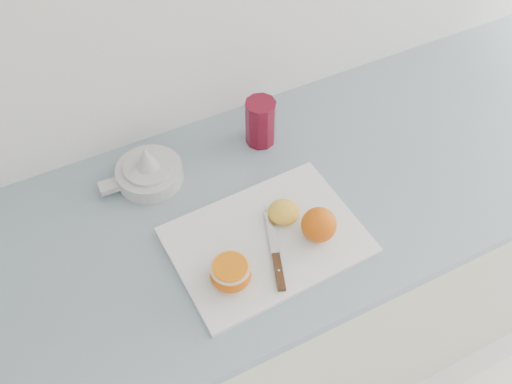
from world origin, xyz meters
TOP-DOWN VIEW (x-y plane):
  - counter at (-0.04, 1.70)m, footprint 2.49×0.64m
  - cutting_board at (-0.07, 1.60)m, footprint 0.40×0.29m
  - whole_orange at (0.03, 1.56)m, footprint 0.07×0.07m
  - half_orange at (-0.18, 1.54)m, footprint 0.08×0.08m
  - squeezed_shell at (-0.01, 1.63)m, footprint 0.07×0.07m
  - paring_knife at (-0.08, 1.53)m, footprint 0.08×0.19m
  - citrus_juicer at (-0.22, 1.87)m, footprint 0.19×0.15m
  - red_tumbler at (0.06, 1.87)m, footprint 0.07×0.07m

SIDE VIEW (x-z plane):
  - counter at x=-0.04m, z-range 0.00..0.89m
  - cutting_board at x=-0.07m, z-range 0.89..0.90m
  - paring_knife at x=-0.08m, z-range 0.90..0.91m
  - squeezed_shell at x=-0.01m, z-range 0.90..0.93m
  - citrus_juicer at x=-0.22m, z-range 0.87..0.97m
  - half_orange at x=-0.18m, z-range 0.90..0.95m
  - whole_orange at x=0.03m, z-range 0.90..0.98m
  - red_tumbler at x=0.06m, z-range 0.89..1.00m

